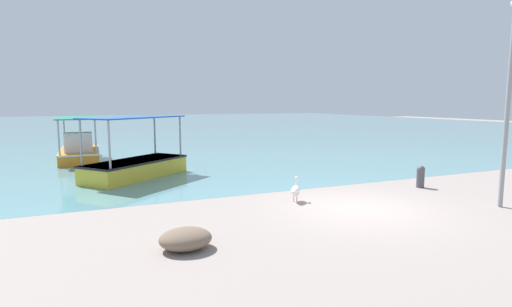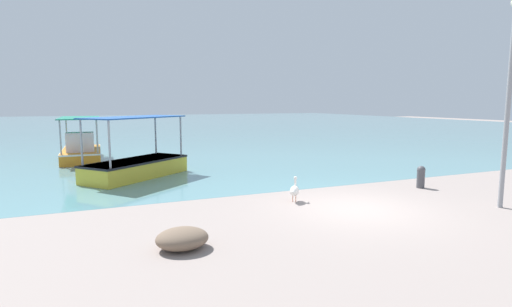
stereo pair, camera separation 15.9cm
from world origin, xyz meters
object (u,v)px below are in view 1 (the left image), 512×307
(fishing_boat_near_right, at_px, (136,165))
(lamp_post, at_px, (509,93))
(net_pile, at_px, (186,239))
(fishing_boat_near_left, at_px, (80,150))
(pelican, at_px, (296,190))
(mooring_bollard, at_px, (421,176))

(fishing_boat_near_right, height_order, lamp_post, lamp_post)
(lamp_post, bearing_deg, net_pile, 177.98)
(fishing_boat_near_left, xyz_separation_m, pelican, (6.37, -12.56, -0.21))
(fishing_boat_near_right, distance_m, pelican, 7.55)
(fishing_boat_near_right, distance_m, lamp_post, 13.69)
(lamp_post, height_order, net_pile, lamp_post)
(fishing_boat_near_right, relative_size, fishing_boat_near_left, 0.98)
(fishing_boat_near_right, bearing_deg, lamp_post, -44.33)
(mooring_bollard, xyz_separation_m, net_pile, (-9.55, -2.73, -0.21))
(fishing_boat_near_right, xyz_separation_m, lamp_post, (9.58, -9.35, 2.88))
(fishing_boat_near_right, xyz_separation_m, mooring_bollard, (9.49, -6.28, -0.10))
(fishing_boat_near_left, bearing_deg, lamp_post, -52.98)
(mooring_bollard, relative_size, net_pile, 0.72)
(pelican, height_order, net_pile, pelican)
(pelican, bearing_deg, fishing_boat_near_left, 116.90)
(fishing_boat_near_right, height_order, net_pile, fishing_boat_near_right)
(fishing_boat_near_left, relative_size, net_pile, 4.23)
(mooring_bollard, height_order, net_pile, mooring_bollard)
(fishing_boat_near_right, height_order, fishing_boat_near_left, fishing_boat_near_right)
(fishing_boat_near_left, distance_m, net_pile, 15.43)
(fishing_boat_near_left, xyz_separation_m, mooring_bollard, (11.70, -12.55, -0.14))
(lamp_post, xyz_separation_m, mooring_bollard, (-0.08, 3.07, -2.98))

